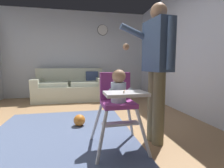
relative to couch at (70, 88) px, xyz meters
name	(u,v)px	position (x,y,z in m)	size (l,w,h in m)	color
ground	(79,137)	(0.20, -2.43, -0.38)	(5.73, 7.43, 0.10)	#9F7952
wall_far	(77,54)	(0.20, 0.52, 0.94)	(4.93, 0.06, 2.54)	silver
wall_right	(200,47)	(2.30, -2.13, 0.94)	(0.06, 6.43, 2.54)	silver
area_rug	(60,142)	(-0.03, -2.63, -0.33)	(1.93, 2.73, 0.01)	#4B5877
couch	(70,88)	(0.00, 0.00, 0.00)	(1.85, 0.86, 0.86)	beige
high_chair	(118,95)	(0.64, -2.91, 0.28)	(0.62, 0.73, 0.91)	silver
adult_standing	(157,66)	(1.13, -2.86, 0.61)	(0.55, 0.50, 1.66)	#716849
toy_ball	(79,120)	(0.22, -2.11, -0.24)	(0.18, 0.18, 0.18)	orange
side_table	(121,86)	(1.33, -0.37, 0.05)	(0.40, 0.40, 0.52)	brown
sippy_cup	(121,79)	(1.35, -0.37, 0.24)	(0.07, 0.07, 0.10)	#284CB7
wall_clock	(103,30)	(0.98, 0.48, 1.68)	(0.32, 0.04, 0.32)	white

